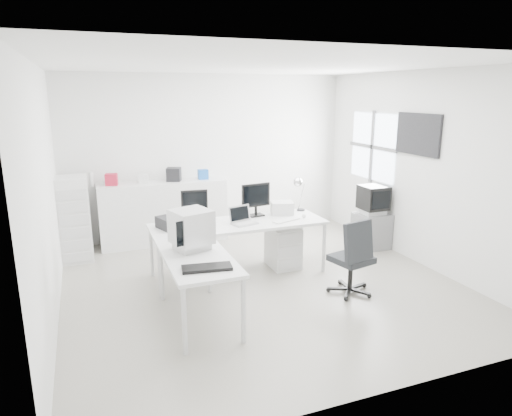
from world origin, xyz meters
name	(u,v)px	position (x,y,z in m)	size (l,w,h in m)	color
floor	(261,284)	(0.00, 0.00, 0.00)	(5.00, 5.00, 0.01)	#BAB5A7
ceiling	(262,65)	(0.00, 0.00, 2.80)	(5.00, 5.00, 0.01)	white
back_wall	(209,156)	(0.00, 2.50, 1.40)	(5.00, 0.02, 2.80)	silver
left_wall	(45,197)	(-2.50, 0.00, 1.40)	(0.02, 5.00, 2.80)	silver
right_wall	(421,169)	(2.50, 0.00, 1.40)	(0.02, 5.00, 2.80)	silver
window	(372,147)	(2.48, 1.20, 1.60)	(0.02, 1.20, 1.10)	white
wall_picture	(418,134)	(2.47, 0.10, 1.90)	(0.04, 0.90, 0.60)	black
main_desk	(239,249)	(-0.16, 0.44, 0.38)	(2.40, 0.80, 0.75)	silver
side_desk	(198,288)	(-1.01, -0.66, 0.38)	(0.70, 1.40, 0.75)	silver
drawer_pedestal	(283,247)	(0.54, 0.49, 0.30)	(0.40, 0.50, 0.60)	silver
inkjet_printer	(175,222)	(-1.01, 0.54, 0.83)	(0.43, 0.33, 0.15)	black
lcd_monitor_small	(195,206)	(-0.71, 0.69, 0.98)	(0.36, 0.21, 0.45)	black
lcd_monitor_large	(256,200)	(0.19, 0.69, 0.98)	(0.44, 0.18, 0.46)	black
laptop	(244,216)	(-0.11, 0.34, 0.86)	(0.33, 0.34, 0.22)	#B7B7BA
white_keyboard	(286,220)	(0.49, 0.29, 0.76)	(0.42, 0.13, 0.02)	silver
white_mouse	(304,216)	(0.79, 0.34, 0.78)	(0.06, 0.06, 0.06)	silver
laser_printer	(282,208)	(0.59, 0.66, 0.84)	(0.32, 0.27, 0.18)	#BABABA
desk_lamp	(301,197)	(0.94, 0.74, 0.96)	(0.14, 0.14, 0.43)	silver
crt_monitor	(191,228)	(-1.01, -0.41, 1.00)	(0.44, 0.44, 0.50)	#B7B7BA
black_keyboard	(207,268)	(-1.01, -1.06, 0.77)	(0.50, 0.20, 0.03)	black
office_chair	(351,255)	(0.95, -0.65, 0.50)	(0.58, 0.58, 1.01)	#25262A
tv_cabinet	(371,231)	(2.22, 0.72, 0.29)	(0.53, 0.44, 0.58)	slate
crt_tv	(373,200)	(2.22, 0.72, 0.81)	(0.50, 0.48, 0.45)	black
sideboard	(164,212)	(-0.89, 2.24, 0.52)	(2.09, 0.52, 1.05)	silver
clutter_box_a	(111,180)	(-1.69, 2.24, 1.14)	(0.18, 0.16, 0.18)	#A3172E
clutter_box_b	(143,179)	(-1.19, 2.24, 1.12)	(0.15, 0.13, 0.15)	silver
clutter_box_c	(174,174)	(-0.69, 2.24, 1.16)	(0.22, 0.20, 0.22)	black
clutter_box_d	(203,174)	(-0.19, 2.24, 1.13)	(0.16, 0.14, 0.16)	#1751A7
clutter_bottle	(91,179)	(-1.99, 2.28, 1.16)	(0.07, 0.07, 0.22)	silver
filing_cabinet	(75,219)	(-2.28, 1.87, 0.64)	(0.45, 0.53, 1.28)	silver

